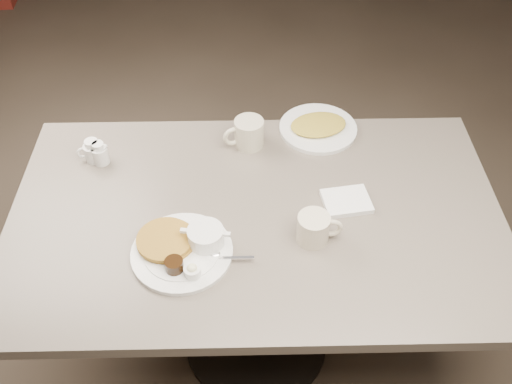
{
  "coord_description": "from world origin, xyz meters",
  "views": [
    {
      "loc": [
        -0.02,
        -1.15,
        2.02
      ],
      "look_at": [
        0.0,
        0.02,
        0.82
      ],
      "focal_mm": 39.56,
      "sensor_mm": 36.0,
      "label": 1
    }
  ],
  "objects_px": {
    "creamer_right": "(100,154)",
    "creamer_left": "(93,151)",
    "diner_table": "(256,248)",
    "coffee_mug_near": "(314,228)",
    "main_plate": "(184,247)",
    "coffee_mug_far": "(248,133)",
    "hash_plate": "(318,127)"
  },
  "relations": [
    {
      "from": "hash_plate",
      "to": "creamer_left",
      "type": "bearing_deg",
      "value": -169.74
    },
    {
      "from": "hash_plate",
      "to": "diner_table",
      "type": "bearing_deg",
      "value": -120.1
    },
    {
      "from": "main_plate",
      "to": "hash_plate",
      "type": "xyz_separation_m",
      "value": [
        0.43,
        0.54,
        -0.01
      ]
    },
    {
      "from": "main_plate",
      "to": "coffee_mug_near",
      "type": "height_order",
      "value": "coffee_mug_near"
    },
    {
      "from": "main_plate",
      "to": "creamer_left",
      "type": "xyz_separation_m",
      "value": [
        -0.33,
        0.4,
        0.01
      ]
    },
    {
      "from": "creamer_right",
      "to": "creamer_left",
      "type": "bearing_deg",
      "value": 151.37
    },
    {
      "from": "creamer_left",
      "to": "coffee_mug_near",
      "type": "bearing_deg",
      "value": -27.16
    },
    {
      "from": "main_plate",
      "to": "hash_plate",
      "type": "bearing_deg",
      "value": 51.06
    },
    {
      "from": "coffee_mug_far",
      "to": "hash_plate",
      "type": "xyz_separation_m",
      "value": [
        0.25,
        0.07,
        -0.04
      ]
    },
    {
      "from": "main_plate",
      "to": "diner_table",
      "type": "bearing_deg",
      "value": 35.14
    },
    {
      "from": "creamer_right",
      "to": "hash_plate",
      "type": "xyz_separation_m",
      "value": [
        0.73,
        0.15,
        -0.02
      ]
    },
    {
      "from": "creamer_left",
      "to": "creamer_right",
      "type": "distance_m",
      "value": 0.03
    },
    {
      "from": "coffee_mug_near",
      "to": "hash_plate",
      "type": "height_order",
      "value": "coffee_mug_near"
    },
    {
      "from": "diner_table",
      "to": "hash_plate",
      "type": "relative_size",
      "value": 4.57
    },
    {
      "from": "diner_table",
      "to": "coffee_mug_near",
      "type": "height_order",
      "value": "coffee_mug_near"
    },
    {
      "from": "main_plate",
      "to": "coffee_mug_far",
      "type": "relative_size",
      "value": 2.41
    },
    {
      "from": "main_plate",
      "to": "creamer_right",
      "type": "xyz_separation_m",
      "value": [
        -0.3,
        0.38,
        0.01
      ]
    },
    {
      "from": "coffee_mug_far",
      "to": "hash_plate",
      "type": "relative_size",
      "value": 0.46
    },
    {
      "from": "coffee_mug_far",
      "to": "creamer_left",
      "type": "height_order",
      "value": "coffee_mug_far"
    },
    {
      "from": "main_plate",
      "to": "creamer_right",
      "type": "bearing_deg",
      "value": 128.03
    },
    {
      "from": "creamer_left",
      "to": "creamer_right",
      "type": "bearing_deg",
      "value": -28.63
    },
    {
      "from": "diner_table",
      "to": "main_plate",
      "type": "distance_m",
      "value": 0.32
    },
    {
      "from": "main_plate",
      "to": "hash_plate",
      "type": "distance_m",
      "value": 0.69
    },
    {
      "from": "main_plate",
      "to": "hash_plate",
      "type": "height_order",
      "value": "main_plate"
    },
    {
      "from": "coffee_mug_near",
      "to": "creamer_left",
      "type": "height_order",
      "value": "coffee_mug_near"
    },
    {
      "from": "coffee_mug_far",
      "to": "main_plate",
      "type": "bearing_deg",
      "value": -111.85
    },
    {
      "from": "coffee_mug_far",
      "to": "hash_plate",
      "type": "distance_m",
      "value": 0.26
    },
    {
      "from": "diner_table",
      "to": "coffee_mug_far",
      "type": "bearing_deg",
      "value": 93.81
    },
    {
      "from": "diner_table",
      "to": "creamer_right",
      "type": "height_order",
      "value": "creamer_right"
    },
    {
      "from": "diner_table",
      "to": "coffee_mug_near",
      "type": "xyz_separation_m",
      "value": [
        0.16,
        -0.1,
        0.22
      ]
    },
    {
      "from": "creamer_right",
      "to": "hash_plate",
      "type": "height_order",
      "value": "creamer_right"
    },
    {
      "from": "coffee_mug_far",
      "to": "creamer_right",
      "type": "distance_m",
      "value": 0.49
    }
  ]
}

